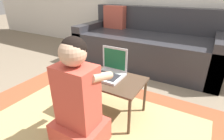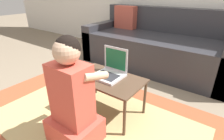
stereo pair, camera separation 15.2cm
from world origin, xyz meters
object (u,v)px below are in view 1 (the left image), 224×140
(laptop_desk, at_px, (108,82))
(person_seated, at_px, (78,104))
(couch, at_px, (146,45))
(laptop, at_px, (110,72))
(computer_mouse, at_px, (87,71))

(laptop_desk, distance_m, person_seated, 0.42)
(couch, xyz_separation_m, person_seated, (0.14, -1.76, 0.06))
(laptop_desk, xyz_separation_m, laptop, (-0.00, 0.04, 0.08))
(computer_mouse, bearing_deg, couch, 86.07)
(couch, bearing_deg, computer_mouse, -93.93)
(couch, height_order, person_seated, couch)
(couch, xyz_separation_m, computer_mouse, (-0.09, -1.35, 0.08))
(laptop, bearing_deg, person_seated, -87.65)
(person_seated, bearing_deg, computer_mouse, 119.54)
(laptop, relative_size, computer_mouse, 2.72)
(computer_mouse, bearing_deg, laptop, 14.54)
(computer_mouse, bearing_deg, person_seated, -60.46)
(computer_mouse, height_order, person_seated, person_seated)
(laptop_desk, height_order, person_seated, person_seated)
(couch, relative_size, laptop, 8.26)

